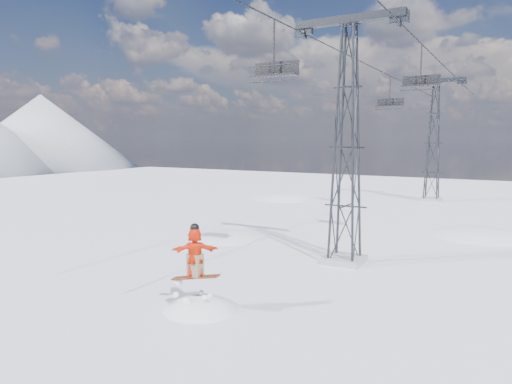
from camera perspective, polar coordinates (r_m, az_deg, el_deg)
ground at (r=15.86m, az=-1.70°, el=-15.18°), size 120.00×120.00×0.00m
snow_terrain at (r=39.20m, az=9.13°, el=-16.69°), size 39.00×37.00×22.00m
lift_tower_near at (r=21.67m, az=11.26°, el=5.40°), size 5.20×1.80×11.43m
lift_tower_far at (r=46.06m, az=21.28°, el=5.68°), size 5.20×1.80×11.43m
haul_cables at (r=33.15m, az=18.06°, el=14.94°), size 4.46×51.00×0.06m
snowboarder_jump at (r=17.16m, az=-6.80°, el=-19.39°), size 4.40×4.40×7.03m
lift_chair_near at (r=19.93m, az=2.36°, el=14.97°), size 2.09×0.60×2.59m
lift_chair_mid at (r=26.49m, az=19.88°, el=12.84°), size 1.94×0.56×2.40m
lift_chair_far at (r=38.61m, az=16.36°, el=10.61°), size 2.14×0.61×2.65m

